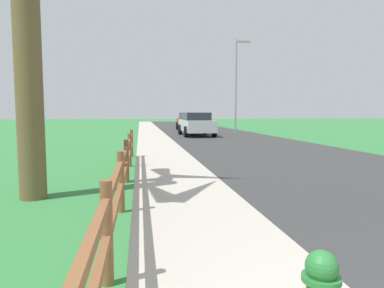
% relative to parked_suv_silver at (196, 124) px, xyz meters
% --- Properties ---
extents(ground_plane, '(120.00, 120.00, 0.00)m').
position_rel_parked_suv_silver_xyz_m(ground_plane, '(-1.94, 2.28, -0.79)').
color(ground_plane, '#347B3E').
extents(road_asphalt, '(7.00, 66.00, 0.01)m').
position_rel_parked_suv_silver_xyz_m(road_asphalt, '(1.56, 4.28, -0.79)').
color(road_asphalt, '#363636').
rests_on(road_asphalt, ground).
extents(curb_concrete, '(6.00, 66.00, 0.01)m').
position_rel_parked_suv_silver_xyz_m(curb_concrete, '(-4.94, 4.28, -0.79)').
color(curb_concrete, '#B7ADA0').
rests_on(curb_concrete, ground).
extents(grass_verge, '(5.00, 66.00, 0.00)m').
position_rel_parked_suv_silver_xyz_m(grass_verge, '(-6.44, 4.28, -0.79)').
color(grass_verge, '#347B3E').
rests_on(grass_verge, ground).
extents(rail_fence, '(0.11, 11.84, 0.97)m').
position_rel_parked_suv_silver_xyz_m(rail_fence, '(-4.10, -16.66, -0.22)').
color(rail_fence, brown).
rests_on(rail_fence, ground).
extents(parked_suv_silver, '(2.11, 4.85, 1.57)m').
position_rel_parked_suv_silver_xyz_m(parked_suv_silver, '(0.00, 0.00, 0.00)').
color(parked_suv_silver, '#B7BABF').
rests_on(parked_suv_silver, ground).
extents(parked_car_red, '(2.17, 4.28, 1.58)m').
position_rel_parked_suv_silver_xyz_m(parked_car_red, '(0.62, 7.59, 0.00)').
color(parked_car_red, maroon).
rests_on(parked_car_red, ground).
extents(street_lamp, '(1.17, 0.20, 7.22)m').
position_rel_parked_suv_silver_xyz_m(street_lamp, '(3.76, 3.27, 3.43)').
color(street_lamp, gray).
rests_on(street_lamp, ground).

